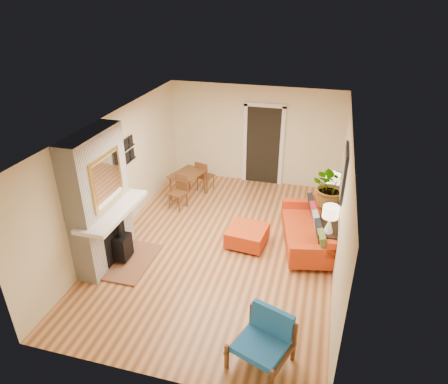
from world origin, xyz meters
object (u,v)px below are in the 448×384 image
(ottoman, at_px, (247,235))
(dining_table, at_px, (190,179))
(sofa, at_px, (309,231))
(console_table, at_px, (328,219))
(lamp_far, at_px, (332,182))
(lamp_near, at_px, (330,216))
(blue_chair, at_px, (265,337))
(houseplant, at_px, (332,186))

(ottoman, height_order, dining_table, dining_table)
(sofa, bearing_deg, ottoman, -165.05)
(sofa, distance_m, console_table, 0.45)
(ottoman, relative_size, console_table, 0.45)
(lamp_far, bearing_deg, lamp_near, -90.00)
(blue_chair, height_order, console_table, blue_chair)
(lamp_far, relative_size, houseplant, 0.57)
(ottoman, relative_size, houseplant, 0.88)
(dining_table, relative_size, lamp_far, 2.89)
(ottoman, distance_m, blue_chair, 2.87)
(lamp_near, bearing_deg, sofa, 121.32)
(ottoman, distance_m, lamp_near, 1.80)
(ottoman, height_order, blue_chair, blue_chair)
(dining_table, distance_m, lamp_near, 3.91)
(sofa, height_order, console_table, sofa)
(sofa, xyz_separation_m, blue_chair, (-0.39, -3.06, 0.09))
(sofa, xyz_separation_m, dining_table, (-3.04, 1.30, 0.20))
(blue_chair, xyz_separation_m, console_table, (0.73, 3.23, 0.15))
(blue_chair, height_order, dining_table, dining_table)
(dining_table, height_order, houseplant, houseplant)
(houseplant, bearing_deg, dining_table, 165.40)
(dining_table, bearing_deg, sofa, -23.20)
(console_table, bearing_deg, houseplant, 92.23)
(blue_chair, distance_m, console_table, 3.32)
(blue_chair, bearing_deg, lamp_far, 79.52)
(ottoman, bearing_deg, lamp_near, -8.67)
(ottoman, distance_m, houseplant, 1.99)
(dining_table, relative_size, console_table, 0.84)
(sofa, height_order, lamp_far, lamp_far)
(dining_table, xyz_separation_m, houseplant, (3.38, -0.88, 0.66))
(sofa, bearing_deg, console_table, 25.83)
(lamp_far, bearing_deg, blue_chair, -100.48)
(ottoman, height_order, console_table, console_table)
(ottoman, relative_size, lamp_far, 1.54)
(lamp_near, bearing_deg, console_table, 90.00)
(ottoman, bearing_deg, console_table, 17.47)
(ottoman, distance_m, console_table, 1.69)
(console_table, height_order, lamp_near, lamp_near)
(lamp_far, bearing_deg, console_table, -90.00)
(blue_chair, bearing_deg, sofa, 82.82)
(dining_table, bearing_deg, houseplant, -14.60)
(ottoman, distance_m, dining_table, 2.46)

